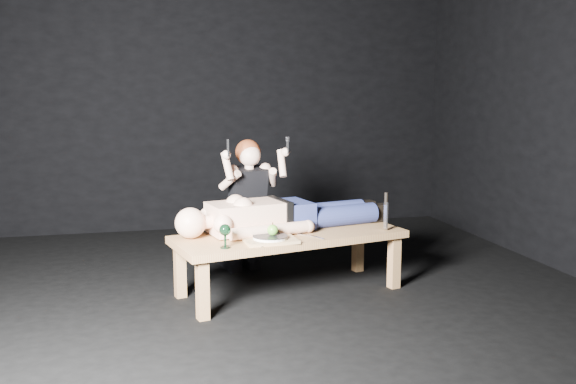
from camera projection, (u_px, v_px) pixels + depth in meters
The scene contains 13 objects.
ground at pixel (270, 297), 4.51m from camera, with size 5.00×5.00×0.00m, color black.
back_wall at pixel (222, 90), 6.68m from camera, with size 5.00×5.00×0.00m, color black.
table at pixel (290, 263), 4.59m from camera, with size 1.69×0.63×0.45m, color #A4834C.
lying_man at pixel (287, 210), 4.70m from camera, with size 1.80×0.55×0.28m, color #DCAF91, non-canonical shape.
kneeling_woman at pixel (245, 204), 5.08m from camera, with size 0.61×0.68×1.14m, color black, non-canonical shape.
serving_tray at pixel (270, 240), 4.30m from camera, with size 0.36×0.26×0.02m, color tan.
plate at pixel (270, 237), 4.30m from camera, with size 0.24×0.24×0.02m, color white.
apple at pixel (273, 230), 4.30m from camera, with size 0.08×0.08×0.08m, color #3C8F1F.
goblet at pixel (225, 236), 4.11m from camera, with size 0.08×0.08×0.16m, color black, non-canonical shape.
fork_flat at pixel (256, 244), 4.22m from camera, with size 0.02×0.18×0.01m, color #B2B2B7.
knife_flat at pixel (315, 237), 4.43m from camera, with size 0.02×0.18×0.01m, color #B2B2B7.
spoon_flat at pixel (306, 235), 4.48m from camera, with size 0.02×0.18×0.01m, color #B2B2B7.
carving_knife at pixel (386, 211), 4.63m from camera, with size 0.04×0.04×0.29m, color #B2B2B7, non-canonical shape.
Camera 1 is at (-0.89, -4.25, 1.47)m, focal length 38.69 mm.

